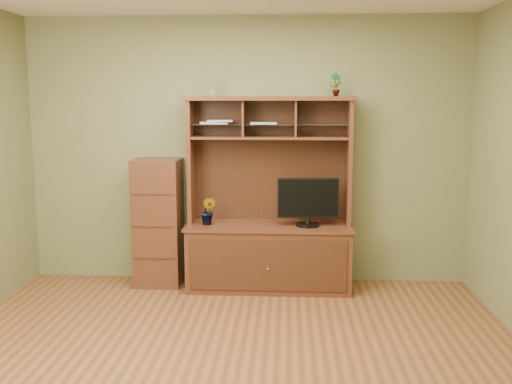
{
  "coord_description": "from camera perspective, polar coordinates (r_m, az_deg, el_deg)",
  "views": [
    {
      "loc": [
        0.42,
        -3.81,
        1.85
      ],
      "look_at": [
        0.14,
        1.2,
        1.05
      ],
      "focal_mm": 40.0,
      "sensor_mm": 36.0,
      "label": 1
    }
  ],
  "objects": [
    {
      "name": "monitor",
      "position": [
        5.54,
        5.23,
        -0.9
      ],
      "size": [
        0.6,
        0.23,
        0.47
      ],
      "rotation": [
        0.0,
        0.0,
        0.08
      ],
      "color": "black",
      "rests_on": "media_hutch"
    },
    {
      "name": "reed_diffuser",
      "position": [
        5.67,
        -4.46,
        10.62
      ],
      "size": [
        0.06,
        0.06,
        0.28
      ],
      "color": "silver",
      "rests_on": "media_hutch"
    },
    {
      "name": "room",
      "position": [
        3.87,
        -3.05,
        1.58
      ],
      "size": [
        4.54,
        4.04,
        2.74
      ],
      "color": "brown",
      "rests_on": "ground"
    },
    {
      "name": "magazines",
      "position": [
        5.65,
        -2.48,
        6.98
      ],
      "size": [
        0.78,
        0.25,
        0.04
      ],
      "color": "silver",
      "rests_on": "media_hutch"
    },
    {
      "name": "orchid_plant",
      "position": [
        5.61,
        -4.79,
        -1.91
      ],
      "size": [
        0.18,
        0.16,
        0.28
      ],
      "primitive_type": "imported",
      "rotation": [
        0.0,
        0.0,
        -0.29
      ],
      "color": "#276121",
      "rests_on": "media_hutch"
    },
    {
      "name": "media_hutch",
      "position": [
        5.7,
        1.3,
        -4.45
      ],
      "size": [
        1.66,
        0.61,
        1.9
      ],
      "color": "#4A2315",
      "rests_on": "room"
    },
    {
      "name": "side_cabinet",
      "position": [
        5.86,
        -9.74,
        -3.01
      ],
      "size": [
        0.46,
        0.42,
        1.28
      ],
      "color": "#4A2315",
      "rests_on": "room"
    },
    {
      "name": "top_plant",
      "position": [
        5.64,
        7.98,
        10.63
      ],
      "size": [
        0.14,
        0.11,
        0.23
      ],
      "primitive_type": "imported",
      "rotation": [
        0.0,
        0.0,
        0.2
      ],
      "color": "#3F6824",
      "rests_on": "media_hutch"
    }
  ]
}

